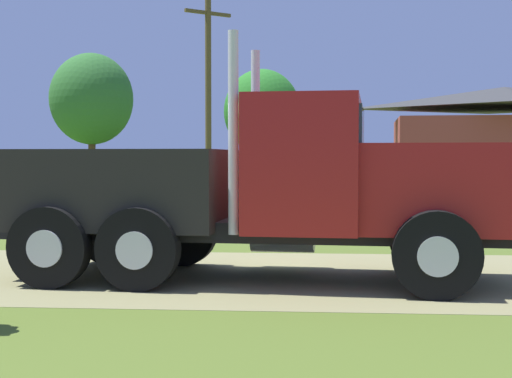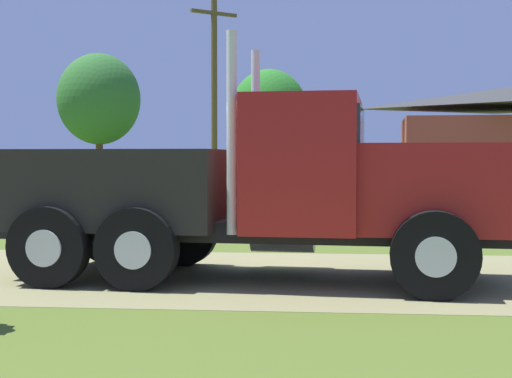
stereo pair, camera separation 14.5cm
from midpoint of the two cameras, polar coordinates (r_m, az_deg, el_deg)
ground_plane at (r=11.31m, az=-1.45°, el=-6.60°), size 200.00×200.00×0.00m
dirt_track at (r=11.31m, az=-1.45°, el=-6.58°), size 120.00×5.22×0.01m
truck_foreground_white at (r=10.80m, az=0.86°, el=-0.20°), size 7.58×3.15×3.45m
shed_building at (r=39.96m, az=19.06°, el=3.46°), size 11.76×8.17×5.35m
utility_pole_near at (r=31.81m, az=-3.09°, el=7.32°), size 1.80×1.49×8.45m
tree_left at (r=46.69m, az=-11.85°, el=6.73°), size 5.04×5.04×8.10m
tree_mid at (r=48.68m, az=1.11°, el=5.94°), size 4.99×4.99×7.50m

